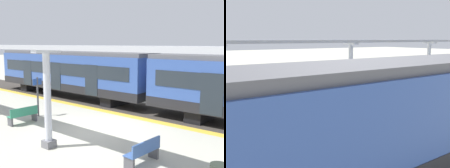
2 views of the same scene
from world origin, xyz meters
The scene contains 9 objects.
ground_plane centered at (0.00, 0.00, 0.00)m, with size 176.00×176.00×0.00m, color #B0AE9D.
tactile_edge_strip centered at (-3.03, 0.00, 0.00)m, with size 0.54×38.50×0.01m, color gold.
trackbed centered at (-4.90, 0.00, 0.00)m, with size 3.20×50.50×0.01m, color #38332D.
train_near_carriage centered at (-4.89, -7.52, 1.83)m, with size 2.65×14.70×3.48m.
canopy_pillar_third centered at (2.85, 0.15, 1.94)m, with size 1.10×0.44×3.83m.
canopy_beam centered at (2.85, 0.01, 3.91)m, with size 1.20×31.31×0.16m, color #A8AAB2.
bench_near_end centered at (1.73, 3.87, 0.44)m, with size 1.52×0.52×0.86m.
bench_mid_platform centered at (1.65, -3.55, 0.44)m, with size 1.52×0.52×0.86m.
platform_info_sign centered at (0.24, -4.28, 1.33)m, with size 0.56×0.10×2.20m.
Camera 1 is at (9.27, 8.89, 4.06)m, focal length 44.85 mm.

